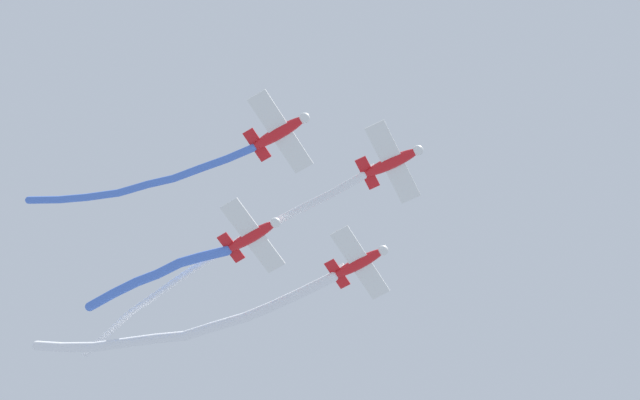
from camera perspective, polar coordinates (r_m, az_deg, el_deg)
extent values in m
ellipsoid|color=red|center=(67.16, 4.83, 2.53)|extent=(4.99, 2.45, 1.01)
sphere|color=white|center=(66.99, 6.65, 3.35)|extent=(1.07, 1.07, 0.85)
ellipsoid|color=black|center=(67.46, 5.28, 2.86)|extent=(1.37, 1.01, 0.54)
cube|color=white|center=(67.02, 4.97, 2.55)|extent=(3.77, 7.32, 0.13)
cube|color=red|center=(67.46, 3.23, 1.84)|extent=(1.74, 2.95, 0.11)
cube|color=white|center=(67.93, 3.28, 2.04)|extent=(1.11, 0.47, 1.39)
cylinder|color=white|center=(67.79, 1.82, 1.02)|extent=(3.15, 1.91, 0.94)
cylinder|color=white|center=(68.81, -0.41, -0.16)|extent=(3.29, 1.85, 1.18)
cylinder|color=white|center=(70.00, -2.56, -1.26)|extent=(3.13, 1.84, 1.07)
cylinder|color=white|center=(71.13, -4.57, -2.30)|extent=(3.02, 1.71, 0.90)
cylinder|color=white|center=(72.50, -6.64, -3.44)|extent=(3.55, 2.17, 1.09)
cylinder|color=white|center=(74.21, -8.56, -4.63)|extent=(3.10, 2.13, 1.21)
cylinder|color=white|center=(76.10, -10.32, -5.83)|extent=(3.49, 2.42, 1.18)
cylinder|color=white|center=(78.10, -12.01, -6.97)|extent=(3.10, 2.15, 1.21)
cylinder|color=white|center=(80.31, -13.48, -8.15)|extent=(3.33, 2.79, 1.34)
cylinder|color=white|center=(82.49, -14.89, -9.40)|extent=(3.07, 2.37, 0.75)
sphere|color=white|center=(67.37, 2.93, 1.66)|extent=(0.64, 0.64, 0.64)
sphere|color=white|center=(68.23, 0.72, 0.40)|extent=(0.64, 0.64, 0.64)
sphere|color=white|center=(69.42, -1.52, -0.71)|extent=(0.64, 0.64, 0.64)
sphere|color=white|center=(70.60, -3.58, -1.80)|extent=(0.64, 0.64, 0.64)
sphere|color=white|center=(71.69, -5.54, -2.80)|extent=(0.64, 0.64, 0.64)
sphere|color=white|center=(73.35, -7.71, -4.07)|extent=(0.64, 0.64, 0.64)
sphere|color=white|center=(75.09, -9.39, -5.18)|extent=(0.64, 0.64, 0.64)
sphere|color=white|center=(77.15, -11.23, -6.46)|extent=(0.64, 0.64, 0.64)
sphere|color=white|center=(79.08, -12.76, -7.47)|extent=(0.64, 0.64, 0.64)
sphere|color=white|center=(81.57, -14.17, -8.80)|extent=(0.64, 0.64, 0.64)
sphere|color=white|center=(83.44, -15.60, -9.98)|extent=(0.64, 0.64, 0.64)
ellipsoid|color=red|center=(70.42, 2.63, -4.30)|extent=(4.93, 2.79, 1.01)
sphere|color=white|center=(69.97, 4.30, -3.42)|extent=(1.11, 1.11, 0.85)
ellipsoid|color=black|center=(70.62, 3.05, -3.93)|extent=(1.39, 1.09, 0.54)
cube|color=white|center=(70.26, 2.75, -4.29)|extent=(4.26, 7.25, 0.13)
cube|color=red|center=(70.95, 1.18, -5.02)|extent=(1.93, 2.94, 0.11)
cube|color=white|center=(71.39, 1.24, -4.78)|extent=(1.09, 0.55, 1.39)
cylinder|color=white|center=(71.27, -0.16, -5.74)|extent=(3.12, 1.86, 0.88)
cylinder|color=white|center=(72.16, -2.22, -6.72)|extent=(3.15, 1.89, 1.11)
cylinder|color=white|center=(73.06, -4.18, -7.55)|extent=(2.83, 1.55, 0.93)
cylinder|color=white|center=(73.75, -6.20, -8.22)|extent=(3.04, 1.30, 0.97)
cylinder|color=white|center=(74.63, -8.23, -8.79)|extent=(2.95, 1.48, 1.05)
cylinder|color=white|center=(75.71, -10.15, -9.13)|extent=(2.88, 0.99, 1.25)
cylinder|color=white|center=(76.63, -12.00, -9.28)|extent=(2.48, 0.88, 0.89)
cylinder|color=white|center=(77.40, -13.96, -9.47)|extent=(3.04, 0.92, 0.99)
cylinder|color=white|center=(78.39, -16.03, -9.54)|extent=(3.06, 1.05, 1.18)
cylinder|color=white|center=(79.49, -17.82, -9.41)|extent=(2.60, 1.17, 1.19)
sphere|color=white|center=(70.92, 0.90, -5.22)|extent=(0.86, 0.86, 0.86)
sphere|color=white|center=(71.65, -1.21, -6.26)|extent=(0.86, 0.86, 0.86)
sphere|color=white|center=(72.71, -3.23, -7.17)|extent=(0.86, 0.86, 0.86)
sphere|color=white|center=(73.42, -5.13, -7.92)|extent=(0.86, 0.86, 0.86)
sphere|color=white|center=(74.10, -7.27, -8.51)|extent=(0.86, 0.86, 0.86)
sphere|color=white|center=(75.18, -9.17, -9.07)|extent=(0.86, 0.86, 0.86)
sphere|color=white|center=(76.27, -11.11, -9.19)|extent=(0.86, 0.86, 0.86)
sphere|color=white|center=(77.01, -12.88, -9.37)|extent=(0.86, 0.86, 0.86)
sphere|color=white|center=(77.82, -15.02, -9.58)|extent=(0.86, 0.86, 0.86)
sphere|color=white|center=(79.00, -17.02, -9.51)|extent=(0.86, 0.86, 0.86)
sphere|color=white|center=(80.00, -18.61, -9.32)|extent=(0.86, 0.86, 0.86)
ellipsoid|color=red|center=(66.42, -2.79, 4.58)|extent=(4.93, 2.79, 1.01)
sphere|color=white|center=(65.96, -1.06, 5.57)|extent=(1.11, 1.11, 0.85)
ellipsoid|color=black|center=(66.65, -2.33, 4.94)|extent=(1.39, 1.09, 0.54)
cube|color=white|center=(66.26, -2.67, 4.61)|extent=(4.26, 7.25, 0.13)
cube|color=red|center=(66.98, -4.28, 3.74)|extent=(1.93, 2.94, 0.11)
cube|color=white|center=(67.45, -4.18, 3.93)|extent=(1.09, 0.55, 1.39)
cylinder|color=#4C75DB|center=(67.26, -5.43, 3.16)|extent=(2.39, 1.23, 0.75)
cylinder|color=#4C75DB|center=(67.89, -7.23, 2.44)|extent=(2.54, 1.12, 0.63)
cylinder|color=#4C75DB|center=(68.64, -9.03, 1.77)|extent=(2.47, 1.19, 0.86)
cylinder|color=#4C75DB|center=(69.62, -10.71, 1.25)|extent=(2.50, 0.97, 1.06)
cylinder|color=#4C75DB|center=(70.82, -12.52, 0.76)|extent=(2.94, 1.16, 1.07)
cylinder|color=#4C75DB|center=(72.13, -14.51, 0.32)|extent=(3.00, 0.77, 1.03)
cylinder|color=#4C75DB|center=(73.46, -16.39, 0.10)|extent=(2.67, 0.70, 1.16)
cylinder|color=#4C75DB|center=(74.70, -18.17, 0.01)|extent=(2.78, 0.86, 0.91)
sphere|color=#4C75DB|center=(66.94, -4.57, 3.53)|extent=(0.62, 0.62, 0.62)
sphere|color=#4C75DB|center=(67.59, -6.28, 2.79)|extent=(0.62, 0.62, 0.62)
sphere|color=#4C75DB|center=(68.21, -8.18, 2.10)|extent=(0.62, 0.62, 0.62)
sphere|color=#4C75DB|center=(69.10, -9.86, 1.45)|extent=(0.62, 0.62, 0.62)
sphere|color=#4C75DB|center=(70.17, -11.55, 1.05)|extent=(0.62, 0.62, 0.62)
sphere|color=#4C75DB|center=(71.49, -13.48, 0.47)|extent=(0.62, 0.62, 0.62)
sphere|color=#4C75DB|center=(72.79, -15.53, 0.18)|extent=(0.62, 0.62, 0.62)
sphere|color=#4C75DB|center=(74.14, -17.23, 0.02)|extent=(0.62, 0.62, 0.62)
sphere|color=#4C75DB|center=(75.29, -19.10, -0.01)|extent=(0.62, 0.62, 0.62)
ellipsoid|color=red|center=(69.62, -4.66, -2.46)|extent=(4.91, 2.88, 1.01)
sphere|color=white|center=(68.93, -3.05, -1.53)|extent=(1.12, 1.12, 0.85)
ellipsoid|color=black|center=(69.77, -4.22, -2.08)|extent=(1.39, 1.11, 0.54)
cube|color=white|center=(69.45, -4.55, -2.44)|extent=(4.39, 7.23, 0.13)
cube|color=red|center=(70.36, -6.04, -3.22)|extent=(1.97, 2.94, 0.11)
cube|color=white|center=(70.80, -5.93, -2.99)|extent=(1.08, 0.57, 1.39)
cylinder|color=#4C75DB|center=(70.97, -7.21, -3.64)|extent=(2.80, 1.35, 1.43)
cylinder|color=#4C75DB|center=(72.16, -8.78, -4.03)|extent=(2.41, 1.35, 1.38)
cylinder|color=#4C75DB|center=(73.43, -10.20, -4.58)|extent=(2.74, 1.76, 1.34)
cylinder|color=#4C75DB|center=(74.62, -11.61, -5.19)|extent=(2.33, 1.38, 1.03)
cylinder|color=#4C75DB|center=(75.71, -13.05, -5.80)|extent=(2.68, 1.66, 0.98)
cylinder|color=#4C75DB|center=(76.99, -14.56, -6.57)|extent=(2.81, 1.80, 0.93)
sphere|color=#4C75DB|center=(70.37, -6.31, -3.43)|extent=(0.83, 0.83, 0.83)
sphere|color=#4C75DB|center=(71.60, -8.08, -3.84)|extent=(0.83, 0.83, 0.83)
sphere|color=#4C75DB|center=(72.74, -9.47, -4.22)|extent=(0.83, 0.83, 0.83)
sphere|color=#4C75DB|center=(74.14, -10.93, -4.94)|extent=(0.83, 0.83, 0.83)
sphere|color=#4C75DB|center=(75.12, -12.29, -5.43)|extent=(0.83, 0.83, 0.83)
sphere|color=#4C75DB|center=(76.33, -13.80, -6.15)|extent=(0.83, 0.83, 0.83)
sphere|color=#4C75DB|center=(77.67, -15.31, -6.97)|extent=(0.83, 0.83, 0.83)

